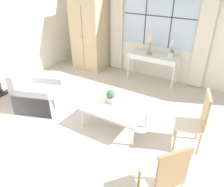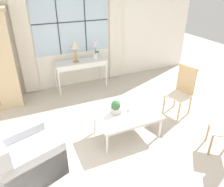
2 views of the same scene
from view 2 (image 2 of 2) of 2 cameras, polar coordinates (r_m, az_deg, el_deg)
ground_plane at (r=3.79m, az=3.90°, el=-15.20°), size 14.00×14.00×0.00m
wall_back_windowed at (r=5.73m, az=-10.37°, el=15.55°), size 7.20×0.14×2.80m
console_table at (r=5.66m, az=-8.17°, el=7.60°), size 1.33×0.46×0.73m
table_lamp at (r=5.46m, az=-9.68°, el=12.25°), size 0.23×0.23×0.55m
potted_orchid at (r=5.73m, az=-4.34°, el=10.75°), size 0.16×0.13×0.48m
armchair_upholstered at (r=3.51m, az=-21.94°, el=-15.51°), size 1.08×1.06×0.86m
side_chair_wooden at (r=4.75m, az=17.88°, el=1.32°), size 0.54×0.54×1.03m
coffee_table at (r=3.93m, az=4.05°, el=-6.08°), size 1.15×0.69×0.43m
potted_plant_small at (r=3.88m, az=1.02°, el=-3.56°), size 0.17×0.17×0.26m
pillar_candle at (r=4.02m, az=4.72°, el=-3.83°), size 0.12×0.12×0.11m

